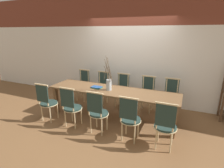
% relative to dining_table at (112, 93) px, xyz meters
% --- Properties ---
extents(ground_plane, '(16.00, 16.00, 0.00)m').
position_rel_dining_table_xyz_m(ground_plane, '(0.00, 0.00, -0.66)').
color(ground_plane, brown).
extents(wall_rear, '(12.00, 0.06, 3.20)m').
position_rel_dining_table_xyz_m(wall_rear, '(0.00, 1.29, 0.94)').
color(wall_rear, white).
rests_on(wall_rear, ground_plane).
extents(dining_table, '(3.21, 0.82, 0.75)m').
position_rel_dining_table_xyz_m(dining_table, '(0.00, 0.00, 0.00)').
color(dining_table, brown).
rests_on(dining_table, ground_plane).
extents(chair_near_leftend, '(0.42, 0.42, 0.97)m').
position_rel_dining_table_xyz_m(chair_near_leftend, '(-1.37, -0.76, -0.15)').
color(chair_near_leftend, '#233833').
rests_on(chair_near_leftend, ground_plane).
extents(chair_near_left, '(0.42, 0.42, 0.97)m').
position_rel_dining_table_xyz_m(chair_near_left, '(-0.67, -0.76, -0.15)').
color(chair_near_left, '#233833').
rests_on(chair_near_left, ground_plane).
extents(chair_near_center, '(0.42, 0.42, 0.97)m').
position_rel_dining_table_xyz_m(chair_near_center, '(-0.00, -0.76, -0.15)').
color(chair_near_center, '#233833').
rests_on(chair_near_center, ground_plane).
extents(chair_near_right, '(0.42, 0.42, 0.97)m').
position_rel_dining_table_xyz_m(chair_near_right, '(0.71, -0.76, -0.15)').
color(chair_near_right, '#233833').
rests_on(chair_near_right, ground_plane).
extents(chair_near_rightend, '(0.42, 0.42, 0.97)m').
position_rel_dining_table_xyz_m(chair_near_rightend, '(1.38, -0.76, -0.15)').
color(chair_near_rightend, '#233833').
rests_on(chair_near_rightend, ground_plane).
extents(chair_far_leftend, '(0.42, 0.42, 0.97)m').
position_rel_dining_table_xyz_m(chair_far_leftend, '(-1.33, 0.76, -0.15)').
color(chair_far_leftend, '#233833').
rests_on(chair_far_leftend, ground_plane).
extents(chair_far_left, '(0.42, 0.42, 0.97)m').
position_rel_dining_table_xyz_m(chair_far_left, '(-0.66, 0.76, -0.15)').
color(chair_far_left, '#233833').
rests_on(chair_far_left, ground_plane).
extents(chair_far_center, '(0.42, 0.42, 0.97)m').
position_rel_dining_table_xyz_m(chair_far_center, '(-0.02, 0.76, -0.15)').
color(chair_far_center, '#233833').
rests_on(chair_far_center, ground_plane).
extents(chair_far_right, '(0.42, 0.42, 0.97)m').
position_rel_dining_table_xyz_m(chair_far_right, '(0.70, 0.76, -0.15)').
color(chair_far_right, '#233833').
rests_on(chair_far_right, ground_plane).
extents(chair_far_rightend, '(0.42, 0.42, 0.97)m').
position_rel_dining_table_xyz_m(chair_far_rightend, '(1.32, 0.76, -0.15)').
color(chair_far_rightend, '#233833').
rests_on(chair_far_rightend, ground_plane).
extents(vase_centerpiece, '(0.20, 0.20, 0.84)m').
position_rel_dining_table_xyz_m(vase_centerpiece, '(-0.06, -0.05, 0.24)').
color(vase_centerpiece, '#B2BCC1').
rests_on(vase_centerpiece, dining_table).
extents(book_stack, '(0.27, 0.22, 0.03)m').
position_rel_dining_table_xyz_m(book_stack, '(-0.42, -0.01, 0.10)').
color(book_stack, '#1E6B4C').
rests_on(book_stack, dining_table).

